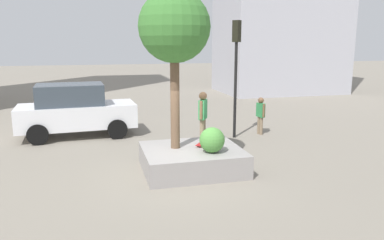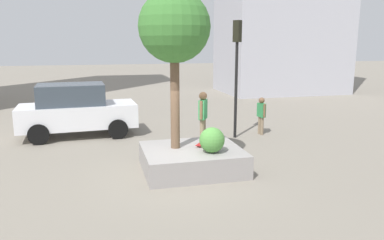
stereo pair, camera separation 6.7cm
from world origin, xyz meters
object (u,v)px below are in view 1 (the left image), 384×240
at_px(bystander_watching, 260,113).
at_px(skateboarder, 203,114).
at_px(planter_ledge, 192,159).
at_px(plaza_tree, 174,28).
at_px(police_car, 75,110).
at_px(traffic_light_corner, 236,59).
at_px(skateboard, 203,143).

bearing_deg(bystander_watching, skateboarder, -135.86).
bearing_deg(planter_ledge, skateboarder, 37.06).
distance_m(planter_ledge, plaza_tree, 4.01).
distance_m(police_car, traffic_light_corner, 7.04).
bearing_deg(plaza_tree, police_car, 121.33).
relative_size(planter_ledge, police_car, 0.61).
relative_size(planter_ledge, plaza_tree, 0.64).
xyz_separation_m(skateboarder, bystander_watching, (3.61, 3.50, -0.78)).
bearing_deg(police_car, planter_ledge, -56.07).
bearing_deg(plaza_tree, traffic_light_corner, 45.95).
height_order(skateboard, police_car, police_car).
distance_m(planter_ledge, skateboarder, 1.47).
bearing_deg(skateboarder, plaza_tree, -172.72).
xyz_separation_m(skateboard, traffic_light_corner, (2.33, 3.24, 2.49)).
height_order(skateboarder, traffic_light_corner, traffic_light_corner).
height_order(planter_ledge, traffic_light_corner, traffic_light_corner).
bearing_deg(skateboarder, planter_ledge, -142.94).
height_order(plaza_tree, skateboarder, plaza_tree).
bearing_deg(planter_ledge, plaza_tree, 155.91).
height_order(planter_ledge, skateboarder, skateboarder).
bearing_deg(skateboarder, traffic_light_corner, 54.29).
relative_size(plaza_tree, skateboard, 6.11).
relative_size(skateboarder, police_car, 0.33).
bearing_deg(skateboard, plaza_tree, -172.72).
bearing_deg(police_car, skateboarder, -51.28).
relative_size(plaza_tree, traffic_light_corner, 0.99).
xyz_separation_m(plaza_tree, bystander_watching, (4.53, 3.62, -3.39)).
xyz_separation_m(planter_ledge, bystander_watching, (4.05, 3.83, 0.58)).
bearing_deg(plaza_tree, skateboarder, 7.28).
distance_m(plaza_tree, bystander_watching, 6.71).
xyz_separation_m(skateboarder, police_car, (-4.11, 5.13, -0.59)).
xyz_separation_m(skateboard, skateboarder, (-0.00, -0.00, 0.96)).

